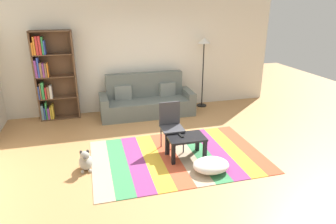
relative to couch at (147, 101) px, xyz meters
The scene contains 11 objects.
ground_plane 2.05m from the couch, 87.92° to the right, with size 14.00×14.00×0.00m, color #B27F4C.
back_wall 1.14m from the couch, 82.07° to the left, with size 6.80×0.10×2.70m, color silver.
rug 2.33m from the couch, 87.44° to the right, with size 3.04×2.02×0.01m.
couch is the anchor object (origin of this frame).
bookshelf 2.29m from the couch, behind, with size 0.90×0.28×2.05m.
coffee_table 2.37m from the couch, 84.32° to the right, with size 0.65×0.45×0.40m.
pouf 2.97m from the couch, 80.60° to the right, with size 0.61×0.49×0.21m, color white.
dog 2.77m from the couch, 122.90° to the right, with size 0.22×0.35×0.40m.
standing_lamp 1.95m from the couch, ahead, with size 0.32×0.32×1.80m.
tv_remote 2.32m from the couch, 86.23° to the right, with size 0.04×0.15×0.02m, color black.
folding_chair 1.95m from the couch, 87.83° to the right, with size 0.40×0.40×0.90m.
Camera 1 is at (-1.39, -4.85, 2.64)m, focal length 31.89 mm.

